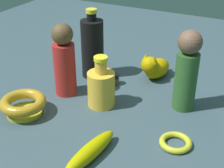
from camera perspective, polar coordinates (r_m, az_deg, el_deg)
name	(u,v)px	position (r m, az deg, el deg)	size (l,w,h in m)	color
ground	(112,101)	(1.02, 0.00, -2.94)	(2.00, 2.00, 0.00)	#384C56
bottle_short	(101,87)	(0.97, -1.89, -0.54)	(0.08, 0.08, 0.16)	yellow
banana	(90,151)	(0.79, -3.75, -11.55)	(0.18, 0.04, 0.04)	#B9B004
bottle_tall	(92,48)	(1.13, -3.40, 6.29)	(0.08, 0.08, 0.24)	black
person_figure_child	(187,70)	(0.95, 12.82, 2.32)	(0.09, 0.09, 0.24)	#315E2A
person_figure_adult	(64,60)	(1.02, -8.28, 4.05)	(0.08, 0.08, 0.23)	#B42624
cat_figurine	(155,67)	(1.14, 7.46, 2.93)	(0.15, 0.09, 0.10)	#B89504
bangle	(175,142)	(0.85, 10.94, -9.92)	(0.08, 0.08, 0.02)	gold
bowl	(23,104)	(0.97, -15.10, -3.39)	(0.13, 0.13, 0.05)	gold
nail_polish_jar	(114,79)	(1.10, 0.36, 0.83)	(0.03, 0.03, 0.04)	brown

